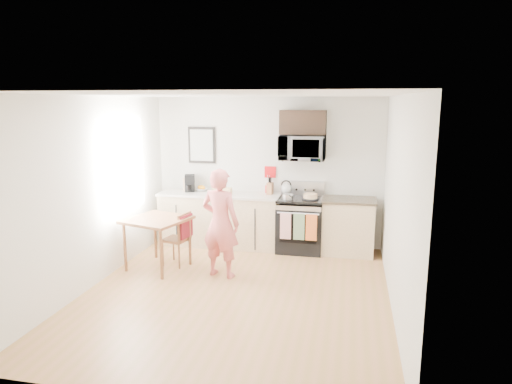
% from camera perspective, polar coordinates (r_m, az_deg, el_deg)
% --- Properties ---
extents(floor, '(4.60, 4.60, 0.00)m').
position_cam_1_polar(floor, '(6.25, -2.53, -12.53)').
color(floor, '#9E733D').
rests_on(floor, ground).
extents(back_wall, '(4.00, 0.04, 2.60)m').
position_cam_1_polar(back_wall, '(8.06, 1.46, 2.54)').
color(back_wall, silver).
rests_on(back_wall, floor).
extents(front_wall, '(4.00, 0.04, 2.60)m').
position_cam_1_polar(front_wall, '(3.74, -11.55, -7.96)').
color(front_wall, silver).
rests_on(front_wall, floor).
extents(left_wall, '(0.04, 4.60, 2.60)m').
position_cam_1_polar(left_wall, '(6.63, -19.62, -0.01)').
color(left_wall, silver).
rests_on(left_wall, floor).
extents(right_wall, '(0.04, 4.60, 2.60)m').
position_cam_1_polar(right_wall, '(5.69, 17.25, -1.62)').
color(right_wall, silver).
rests_on(right_wall, floor).
extents(ceiling, '(4.00, 4.60, 0.04)m').
position_cam_1_polar(ceiling, '(5.72, -2.76, 12.05)').
color(ceiling, white).
rests_on(ceiling, back_wall).
extents(window, '(0.06, 1.40, 1.50)m').
position_cam_1_polar(window, '(7.26, -16.24, 3.12)').
color(window, white).
rests_on(window, left_wall).
extents(cabinet_left, '(2.10, 0.60, 0.90)m').
position_cam_1_polar(cabinet_left, '(8.13, -4.53, -3.54)').
color(cabinet_left, tan).
rests_on(cabinet_left, floor).
extents(countertop_left, '(2.14, 0.64, 0.04)m').
position_cam_1_polar(countertop_left, '(8.02, -4.58, -0.29)').
color(countertop_left, beige).
rests_on(countertop_left, cabinet_left).
extents(cabinet_right, '(0.84, 0.60, 0.90)m').
position_cam_1_polar(cabinet_right, '(7.81, 11.42, -4.34)').
color(cabinet_right, tan).
rests_on(cabinet_right, floor).
extents(countertop_right, '(0.88, 0.64, 0.04)m').
position_cam_1_polar(countertop_right, '(7.70, 11.55, -0.97)').
color(countertop_right, black).
rests_on(countertop_right, cabinet_right).
extents(range, '(0.76, 0.70, 1.16)m').
position_cam_1_polar(range, '(7.83, 5.54, -4.22)').
color(range, black).
rests_on(range, floor).
extents(microwave, '(0.76, 0.51, 0.42)m').
position_cam_1_polar(microwave, '(7.70, 5.81, 5.53)').
color(microwave, silver).
rests_on(microwave, back_wall).
extents(upper_cabinet, '(0.76, 0.35, 0.40)m').
position_cam_1_polar(upper_cabinet, '(7.71, 5.91, 8.67)').
color(upper_cabinet, black).
rests_on(upper_cabinet, back_wall).
extents(wall_art, '(0.50, 0.04, 0.65)m').
position_cam_1_polar(wall_art, '(8.28, -6.80, 5.84)').
color(wall_art, black).
rests_on(wall_art, back_wall).
extents(wall_trivet, '(0.20, 0.02, 0.20)m').
position_cam_1_polar(wall_trivet, '(8.04, 1.79, 2.51)').
color(wall_trivet, red).
rests_on(wall_trivet, back_wall).
extents(person, '(0.65, 0.50, 1.60)m').
position_cam_1_polar(person, '(6.60, -4.47, -3.90)').
color(person, '#C6363F').
rests_on(person, floor).
extents(dining_table, '(0.90, 0.90, 0.78)m').
position_cam_1_polar(dining_table, '(7.08, -12.26, -3.95)').
color(dining_table, brown).
rests_on(dining_table, floor).
extents(chair, '(0.45, 0.42, 0.84)m').
position_cam_1_polar(chair, '(7.15, -9.22, -4.95)').
color(chair, brown).
rests_on(chair, floor).
extents(knife_block, '(0.11, 0.14, 0.20)m').
position_cam_1_polar(knife_block, '(7.90, 1.76, 0.46)').
color(knife_block, brown).
rests_on(knife_block, countertop_left).
extents(utensil_crock, '(0.10, 0.10, 0.31)m').
position_cam_1_polar(utensil_crock, '(8.01, 1.54, 0.79)').
color(utensil_crock, red).
rests_on(utensil_crock, countertop_left).
extents(fruit_bowl, '(0.28, 0.28, 0.10)m').
position_cam_1_polar(fruit_bowl, '(8.24, -6.78, 0.40)').
color(fruit_bowl, silver).
rests_on(fruit_bowl, countertop_left).
extents(milk_carton, '(0.09, 0.09, 0.24)m').
position_cam_1_polar(milk_carton, '(8.25, -8.72, 0.92)').
color(milk_carton, tan).
rests_on(milk_carton, countertop_left).
extents(coffee_maker, '(0.22, 0.27, 0.30)m').
position_cam_1_polar(coffee_maker, '(8.22, -8.30, 1.05)').
color(coffee_maker, black).
rests_on(coffee_maker, countertop_left).
extents(bread_bag, '(0.33, 0.16, 0.12)m').
position_cam_1_polar(bread_bag, '(7.88, -4.26, 0.09)').
color(bread_bag, tan).
rests_on(bread_bag, countertop_left).
extents(cake, '(0.28, 0.28, 0.09)m').
position_cam_1_polar(cake, '(7.62, 6.82, -0.56)').
color(cake, black).
rests_on(cake, range).
extents(kettle, '(0.20, 0.20, 0.25)m').
position_cam_1_polar(kettle, '(7.95, 3.80, 0.46)').
color(kettle, silver).
rests_on(kettle, range).
extents(pot, '(0.19, 0.29, 0.09)m').
position_cam_1_polar(pot, '(7.57, 4.01, -0.58)').
color(pot, silver).
rests_on(pot, range).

